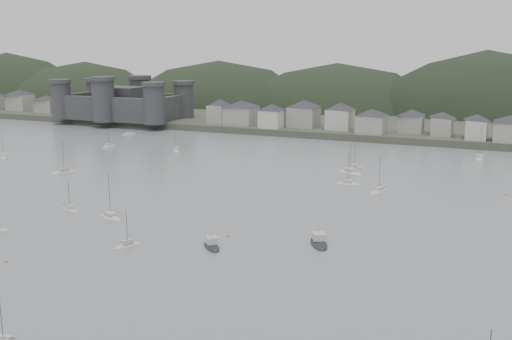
% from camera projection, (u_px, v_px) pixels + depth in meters
% --- Properties ---
extents(ground, '(900.00, 900.00, 0.00)m').
position_uv_depth(ground, '(82.00, 289.00, 101.36)').
color(ground, slate).
rests_on(ground, ground).
extents(far_shore_land, '(900.00, 250.00, 3.00)m').
position_uv_depth(far_shore_land, '(397.00, 109.00, 366.09)').
color(far_shore_land, '#383D2D').
rests_on(far_shore_land, ground).
extents(forested_ridge, '(851.55, 103.94, 102.57)m').
position_uv_depth(forested_ridge, '(396.00, 135.00, 343.89)').
color(forested_ridge, black).
rests_on(forested_ridge, ground).
extents(castle, '(66.00, 43.00, 20.00)m').
position_uv_depth(castle, '(123.00, 103.00, 306.96)').
color(castle, '#343437').
rests_on(castle, far_shore_land).
extents(waterfront_town, '(451.48, 28.46, 12.92)m').
position_uv_depth(waterfront_town, '(473.00, 123.00, 244.74)').
color(waterfront_town, gray).
rests_on(waterfront_town, far_shore_land).
extents(sailboat_lead, '(3.38, 9.73, 13.16)m').
position_uv_depth(sailboat_lead, '(479.00, 159.00, 214.62)').
color(sailboat_lead, beige).
rests_on(sailboat_lead, ground).
extents(moored_fleet, '(243.16, 175.15, 13.93)m').
position_uv_depth(moored_fleet, '(164.00, 192.00, 166.86)').
color(moored_fleet, beige).
rests_on(moored_fleet, ground).
extents(motor_launch_near, '(7.12, 9.60, 4.16)m').
position_uv_depth(motor_launch_near, '(319.00, 243.00, 123.78)').
color(motor_launch_near, black).
rests_on(motor_launch_near, ground).
extents(motor_launch_far, '(7.05, 7.38, 3.80)m').
position_uv_depth(motor_launch_far, '(212.00, 246.00, 121.88)').
color(motor_launch_far, black).
rests_on(motor_launch_far, ground).
extents(mooring_buoys, '(167.82, 121.16, 0.70)m').
position_uv_depth(mooring_buoys, '(272.00, 198.00, 160.46)').
color(mooring_buoys, '#D18345').
rests_on(mooring_buoys, ground).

